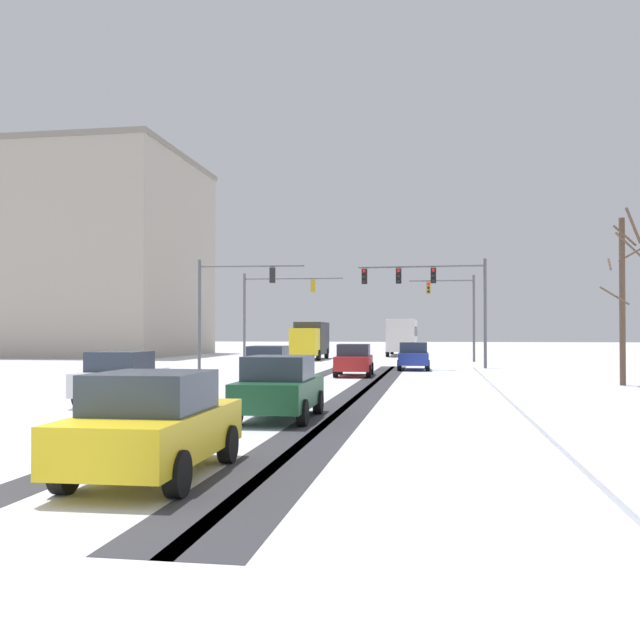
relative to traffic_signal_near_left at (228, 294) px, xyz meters
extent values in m
plane|color=silver|center=(6.58, -31.86, -4.44)|extent=(300.00, 300.00, 0.00)
cube|color=#38383D|center=(9.72, -13.99, -4.44)|extent=(0.97, 39.30, 0.01)
cube|color=#38383D|center=(9.04, -13.99, -4.44)|extent=(0.91, 39.30, 0.01)
cube|color=#38383D|center=(6.15, -13.99, -4.44)|extent=(0.85, 39.30, 0.01)
cube|color=white|center=(16.30, -15.78, -4.38)|extent=(4.00, 39.30, 0.12)
cylinder|color=#56565B|center=(-1.74, -0.13, -1.19)|extent=(0.18, 0.18, 6.50)
cylinder|color=#56565B|center=(1.37, 0.08, 1.66)|extent=(6.23, 0.54, 0.12)
cube|color=black|center=(2.62, 0.17, 1.11)|extent=(0.34, 0.26, 0.90)
sphere|color=red|center=(2.61, 0.33, 1.41)|extent=(0.20, 0.20, 0.20)
sphere|color=black|center=(2.61, 0.33, 1.11)|extent=(0.20, 0.20, 0.20)
sphere|color=black|center=(2.61, 0.33, 0.81)|extent=(0.20, 0.20, 0.20)
cylinder|color=#56565B|center=(14.90, 13.87, -1.19)|extent=(0.18, 0.18, 6.50)
cylinder|color=#56565B|center=(12.50, 13.84, 1.66)|extent=(4.80, 0.18, 0.12)
cube|color=#B79319|center=(11.54, 13.83, 1.11)|extent=(0.32, 0.24, 0.90)
sphere|color=red|center=(11.54, 13.67, 1.41)|extent=(0.20, 0.20, 0.20)
sphere|color=black|center=(11.54, 13.67, 1.11)|extent=(0.20, 0.20, 0.20)
sphere|color=black|center=(11.54, 13.67, 0.81)|extent=(0.20, 0.20, 0.20)
cylinder|color=#56565B|center=(14.90, 1.87, -1.19)|extent=(0.18, 0.18, 6.50)
cylinder|color=#56565B|center=(11.19, 1.93, 1.66)|extent=(7.42, 0.23, 0.12)
cube|color=black|center=(11.93, 1.92, 1.11)|extent=(0.32, 0.24, 0.90)
sphere|color=red|center=(11.93, 1.76, 1.41)|extent=(0.20, 0.20, 0.20)
sphere|color=black|center=(11.93, 1.76, 1.11)|extent=(0.20, 0.20, 0.20)
sphere|color=black|center=(11.93, 1.76, 0.81)|extent=(0.20, 0.20, 0.20)
cube|color=black|center=(9.89, 1.95, 1.11)|extent=(0.32, 0.24, 0.90)
sphere|color=red|center=(9.89, 1.79, 1.41)|extent=(0.20, 0.20, 0.20)
sphere|color=black|center=(9.89, 1.79, 1.11)|extent=(0.20, 0.20, 0.20)
sphere|color=black|center=(9.89, 1.79, 0.81)|extent=(0.20, 0.20, 0.20)
cube|color=black|center=(7.85, 1.97, 1.11)|extent=(0.32, 0.24, 0.90)
sphere|color=red|center=(7.85, 1.81, 1.41)|extent=(0.20, 0.20, 0.20)
sphere|color=black|center=(7.85, 1.81, 1.11)|extent=(0.20, 0.20, 0.20)
sphere|color=black|center=(7.85, 1.81, 0.81)|extent=(0.20, 0.20, 0.20)
cylinder|color=#56565B|center=(-1.74, 9.87, -1.19)|extent=(0.18, 0.18, 6.50)
cylinder|color=#56565B|center=(1.87, 10.00, 1.66)|extent=(7.23, 0.37, 0.12)
cube|color=#B79319|center=(3.32, 10.05, 1.11)|extent=(0.33, 0.25, 0.90)
sphere|color=red|center=(3.31, 10.21, 1.41)|extent=(0.20, 0.20, 0.20)
sphere|color=black|center=(3.31, 10.21, 1.11)|extent=(0.20, 0.20, 0.20)
sphere|color=black|center=(3.31, 10.21, 0.81)|extent=(0.20, 0.20, 0.20)
cube|color=#233899|center=(10.75, 1.77, -3.77)|extent=(1.83, 4.15, 0.70)
cube|color=#2D3847|center=(10.75, 1.62, -3.12)|extent=(1.62, 1.95, 0.60)
cylinder|color=black|center=(9.90, 3.01, -4.12)|extent=(0.24, 0.65, 0.64)
cylinder|color=black|center=(11.51, 3.06, -4.12)|extent=(0.24, 0.65, 0.64)
cylinder|color=black|center=(9.98, 0.47, -4.12)|extent=(0.24, 0.65, 0.64)
cylinder|color=black|center=(11.60, 0.52, -4.12)|extent=(0.24, 0.65, 0.64)
cube|color=red|center=(7.96, -4.64, -3.77)|extent=(1.86, 4.16, 0.70)
cube|color=#2D3847|center=(7.97, -4.79, -3.12)|extent=(1.63, 1.96, 0.60)
cylinder|color=black|center=(7.11, -3.40, -4.12)|extent=(0.24, 0.65, 0.64)
cylinder|color=black|center=(8.72, -3.34, -4.12)|extent=(0.24, 0.65, 0.64)
cylinder|color=black|center=(7.20, -5.94, -4.12)|extent=(0.24, 0.65, 0.64)
cylinder|color=black|center=(8.82, -5.88, -4.12)|extent=(0.24, 0.65, 0.64)
cube|color=slate|center=(4.81, -10.00, -3.77)|extent=(1.91, 4.18, 0.70)
cube|color=#2D3847|center=(4.82, -10.15, -3.12)|extent=(1.66, 1.98, 0.60)
cylinder|color=black|center=(3.93, -8.78, -4.12)|extent=(0.25, 0.65, 0.64)
cylinder|color=black|center=(5.55, -8.69, -4.12)|extent=(0.25, 0.65, 0.64)
cylinder|color=black|center=(4.07, -11.32, -4.12)|extent=(0.25, 0.65, 0.64)
cylinder|color=black|center=(5.68, -11.23, -4.12)|extent=(0.25, 0.65, 0.64)
cube|color=silver|center=(2.33, -19.34, -3.77)|extent=(1.92, 4.19, 0.70)
cube|color=#2D3847|center=(2.34, -19.49, -3.12)|extent=(1.66, 1.98, 0.60)
cylinder|color=black|center=(1.46, -18.12, -4.12)|extent=(0.25, 0.65, 0.64)
cylinder|color=black|center=(3.07, -18.03, -4.12)|extent=(0.25, 0.65, 0.64)
cylinder|color=black|center=(1.59, -20.65, -4.12)|extent=(0.25, 0.65, 0.64)
cylinder|color=black|center=(3.21, -20.57, -4.12)|extent=(0.25, 0.65, 0.64)
cube|color=#194C2D|center=(8.08, -22.51, -3.77)|extent=(1.77, 4.13, 0.70)
cube|color=#2D3847|center=(8.08, -22.66, -3.12)|extent=(1.59, 1.93, 0.60)
cylinder|color=black|center=(7.25, -21.26, -4.12)|extent=(0.23, 0.64, 0.64)
cylinder|color=black|center=(8.87, -21.23, -4.12)|extent=(0.23, 0.64, 0.64)
cylinder|color=black|center=(7.29, -23.80, -4.12)|extent=(0.23, 0.64, 0.64)
cylinder|color=black|center=(8.91, -23.77, -4.12)|extent=(0.23, 0.64, 0.64)
cube|color=yellow|center=(7.74, -29.86, -3.77)|extent=(1.79, 4.14, 0.70)
cube|color=#2D3847|center=(7.74, -30.01, -3.12)|extent=(1.60, 1.94, 0.60)
cylinder|color=black|center=(6.90, -28.60, -4.12)|extent=(0.23, 0.64, 0.64)
cylinder|color=black|center=(8.52, -28.57, -4.12)|extent=(0.23, 0.64, 0.64)
cylinder|color=black|center=(6.96, -31.14, -4.12)|extent=(0.23, 0.64, 0.64)
cylinder|color=black|center=(8.58, -31.11, -4.12)|extent=(0.23, 0.64, 0.64)
cube|color=silver|center=(9.01, 26.97, -2.51)|extent=(2.53, 11.01, 2.90)
cube|color=#283342|center=(9.01, 26.97, -2.16)|extent=(2.56, 10.13, 0.90)
cylinder|color=black|center=(10.20, 23.13, -3.96)|extent=(0.30, 0.96, 0.96)
cylinder|color=black|center=(7.83, 23.12, -3.96)|extent=(0.30, 0.96, 0.96)
cylinder|color=black|center=(10.18, 30.28, -3.96)|extent=(0.30, 0.96, 0.96)
cylinder|color=black|center=(7.81, 30.27, -3.96)|extent=(0.30, 0.96, 0.96)
cube|color=yellow|center=(2.10, 13.36, -2.97)|extent=(2.14, 2.24, 2.10)
cube|color=#333338|center=(2.03, 17.06, -2.72)|extent=(2.30, 5.24, 2.60)
cylinder|color=black|center=(3.11, 13.82, -4.02)|extent=(0.30, 0.85, 0.84)
cylinder|color=black|center=(1.08, 13.78, -4.02)|extent=(0.30, 0.85, 0.84)
cylinder|color=black|center=(3.02, 18.51, -4.02)|extent=(0.30, 0.85, 0.84)
cylinder|color=black|center=(0.99, 18.47, -4.02)|extent=(0.30, 0.85, 0.84)
cylinder|color=brown|center=(19.74, -9.08, -0.94)|extent=(0.24, 0.24, 7.00)
cylinder|color=brown|center=(19.74, -9.52, 1.76)|extent=(0.94, 0.09, 0.91)
cylinder|color=brown|center=(20.31, -8.63, 1.12)|extent=(0.97, 1.21, 0.64)
cylinder|color=brown|center=(19.89, -9.66, 1.32)|extent=(1.25, 0.41, 1.14)
cylinder|color=brown|center=(20.10, -9.45, 2.17)|extent=(0.89, 0.87, 1.44)
cylinder|color=brown|center=(19.26, -9.01, 0.63)|extent=(0.22, 1.01, 0.61)
cylinder|color=brown|center=(19.31, -9.54, -0.72)|extent=(1.01, 0.94, 0.83)
cube|color=#A89E8E|center=(-21.53, 23.31, 4.77)|extent=(20.59, 18.88, 18.42)
cube|color=gray|center=(-21.53, 23.31, 14.23)|extent=(20.89, 19.18, 0.50)
camera|label=1|loc=(12.00, -40.21, -2.21)|focal=39.72mm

